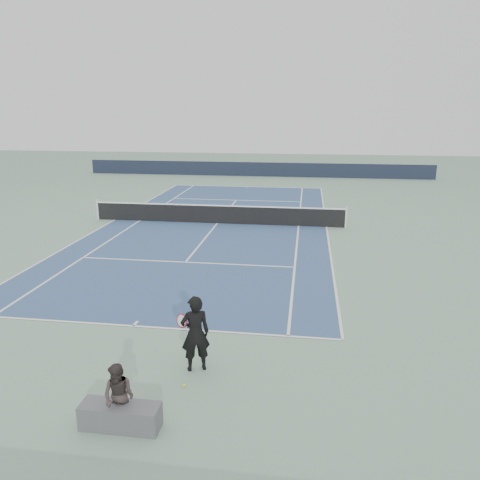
# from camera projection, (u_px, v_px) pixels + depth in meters

# --- Properties ---
(ground) EXTENTS (80.00, 80.00, 0.00)m
(ground) POSITION_uv_depth(u_px,v_px,m) (217.00, 223.00, 23.81)
(ground) COLOR gray
(court_surface) EXTENTS (10.97, 23.77, 0.01)m
(court_surface) POSITION_uv_depth(u_px,v_px,m) (217.00, 223.00, 23.81)
(court_surface) COLOR #334F79
(court_surface) RESTS_ON ground
(tennis_net) EXTENTS (12.90, 0.10, 1.07)m
(tennis_net) POSITION_uv_depth(u_px,v_px,m) (217.00, 214.00, 23.67)
(tennis_net) COLOR silver
(tennis_net) RESTS_ON ground
(windscreen_far) EXTENTS (30.00, 0.25, 1.20)m
(windscreen_far) POSITION_uv_depth(u_px,v_px,m) (256.00, 169.00, 40.70)
(windscreen_far) COLOR black
(windscreen_far) RESTS_ON ground
(tennis_player) EXTENTS (0.85, 0.69, 1.75)m
(tennis_player) POSITION_uv_depth(u_px,v_px,m) (195.00, 333.00, 10.19)
(tennis_player) COLOR black
(tennis_player) RESTS_ON ground
(tennis_ball) EXTENTS (0.07, 0.07, 0.07)m
(tennis_ball) POSITION_uv_depth(u_px,v_px,m) (184.00, 385.00, 9.75)
(tennis_ball) COLOR yellow
(tennis_ball) RESTS_ON ground
(spectator_bench) EXTENTS (1.50, 0.68, 1.26)m
(spectator_bench) POSITION_uv_depth(u_px,v_px,m) (120.00, 406.00, 8.39)
(spectator_bench) COLOR #525357
(spectator_bench) RESTS_ON ground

